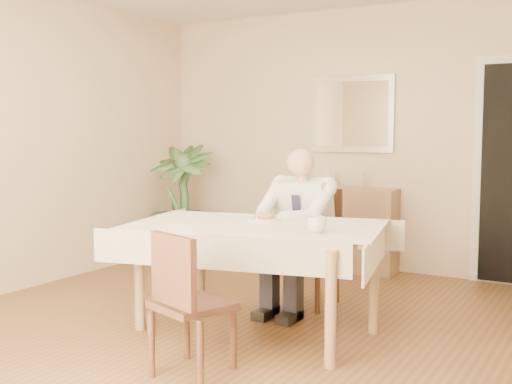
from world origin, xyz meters
The scene contains 16 objects.
room centered at (0.00, 0.00, 1.30)m, with size 5.00×5.02×2.60m.
mirror centered at (-0.11, 2.47, 1.55)m, with size 0.86×0.04×0.76m.
dining_table centered at (0.11, 0.15, 0.67)m, with size 1.93×1.38×0.75m.
chair_far centered at (0.11, 1.04, 0.52)m, with size 0.44×0.44×0.92m.
chair_near centered at (0.18, -0.76, 0.46)m, with size 0.50×0.51×0.83m.
seated_man centered at (0.11, 0.74, 0.69)m, with size 0.48×0.72×1.24m.
plate centered at (0.07, 0.35, 0.76)m, with size 0.26×0.26×0.02m, color white.
food centered at (0.07, 0.35, 0.78)m, with size 0.14×0.14×0.06m, color #9A6936.
knife centered at (0.11, 0.29, 0.78)m, with size 0.01×0.01×0.13m, color silver.
fork centered at (0.03, 0.29, 0.78)m, with size 0.01×0.01×0.13m, color silver.
coffee_mug centered at (0.63, 0.02, 0.80)m, with size 0.13×0.13×0.10m, color white.
sideboard centered at (-0.11, 2.32, 0.41)m, with size 1.03×0.35×0.82m, color #8B6A4C.
photo_frame_left centered at (-0.60, 2.37, 0.89)m, with size 0.10×0.02×0.14m, color silver.
photo_frame_center centered at (-0.29, 2.36, 0.89)m, with size 0.10×0.02×0.14m, color silver.
photo_frame_right centered at (0.01, 2.34, 0.89)m, with size 0.10×0.02×0.14m, color silver.
potted_palm centered at (-1.83, 1.92, 0.62)m, with size 0.69×0.69×1.24m, color #305327.
Camera 1 is at (2.28, -3.60, 1.39)m, focal length 45.00 mm.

